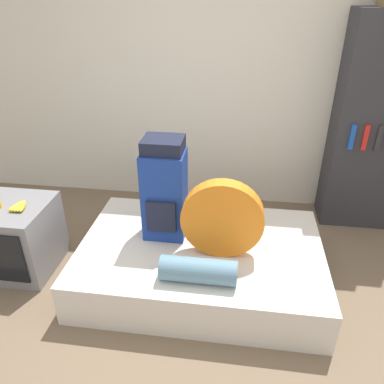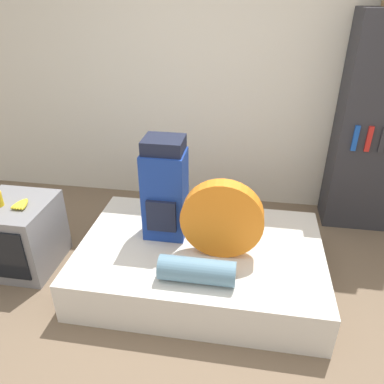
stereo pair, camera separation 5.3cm
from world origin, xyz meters
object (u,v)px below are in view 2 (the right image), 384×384
Objects in this scene: tent_bag at (222,219)px; sleeping_roll at (197,270)px; television at (20,235)px; backpack at (165,190)px; bookshelf at (378,128)px.

tent_bag reaches higher than sleeping_roll.
tent_bag is at bearing -0.70° from television.
backpack is at bearing 8.43° from television.
television reaches higher than sleeping_roll.
bookshelf reaches higher than tent_bag.
bookshelf is (2.87, 1.15, 0.67)m from television.
tent_bag is 0.30× the size of bookshelf.
sleeping_roll is at bearing -12.80° from television.
television is (-1.17, -0.17, -0.42)m from backpack.
television is (-1.62, 0.02, -0.33)m from tent_bag.
tent_bag is at bearing -23.33° from backpack.
bookshelf is at bearing 47.22° from sleeping_roll.
backpack is at bearing -150.09° from bookshelf.
television is 0.30× the size of bookshelf.
bookshelf is at bearing 43.11° from tent_bag.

